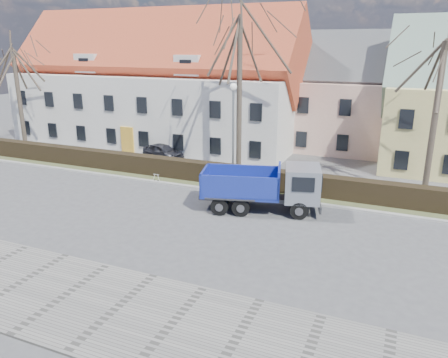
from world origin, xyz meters
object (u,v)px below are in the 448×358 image
at_px(dump_truck, 257,187).
at_px(cart_frame, 154,177).
at_px(streetlight, 233,133).
at_px(parked_car_a, 163,151).

bearing_deg(dump_truck, cart_frame, 149.61).
bearing_deg(cart_frame, dump_truck, -15.50).
height_order(dump_truck, streetlight, streetlight).
bearing_deg(cart_frame, streetlight, 25.58).
distance_m(dump_truck, streetlight, 5.86).
distance_m(dump_truck, cart_frame, 8.36).
height_order(streetlight, parked_car_a, streetlight).
distance_m(cart_frame, parked_car_a, 6.07).
bearing_deg(parked_car_a, dump_truck, -111.70).
height_order(cart_frame, parked_car_a, parked_car_a).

